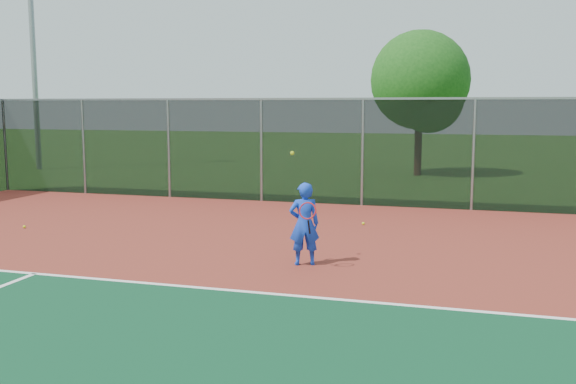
% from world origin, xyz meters
% --- Properties ---
extents(court_apron, '(30.00, 20.00, 0.02)m').
position_xyz_m(court_apron, '(0.00, 2.00, 0.01)').
color(court_apron, maroon).
rests_on(court_apron, ground).
extents(fence_back, '(30.00, 0.06, 3.03)m').
position_xyz_m(fence_back, '(0.00, 12.00, 1.56)').
color(fence_back, black).
rests_on(fence_back, court_apron).
extents(tennis_player, '(0.63, 0.68, 2.01)m').
position_xyz_m(tennis_player, '(-2.82, 4.90, 0.76)').
color(tennis_player, blue).
rests_on(tennis_player, court_apron).
extents(practice_ball_2, '(0.07, 0.07, 0.07)m').
position_xyz_m(practice_ball_2, '(-2.45, 8.99, 0.06)').
color(practice_ball_2, '#CBDD19').
rests_on(practice_ball_2, court_apron).
extents(practice_ball_4, '(0.07, 0.07, 0.07)m').
position_xyz_m(practice_ball_4, '(-9.90, 6.39, 0.06)').
color(practice_ball_4, '#CBDD19').
rests_on(practice_ball_4, court_apron).
extents(floodlight_nw, '(0.90, 0.40, 12.58)m').
position_xyz_m(floodlight_nw, '(-18.72, 18.52, 7.07)').
color(floodlight_nw, gray).
rests_on(floodlight_nw, ground).
extents(tree_back_left, '(3.97, 3.97, 5.83)m').
position_xyz_m(tree_back_left, '(-2.08, 20.55, 3.66)').
color(tree_back_left, '#331E12').
rests_on(tree_back_left, ground).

